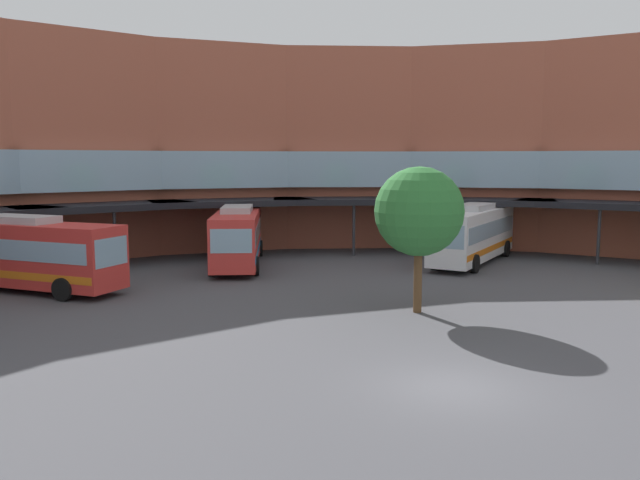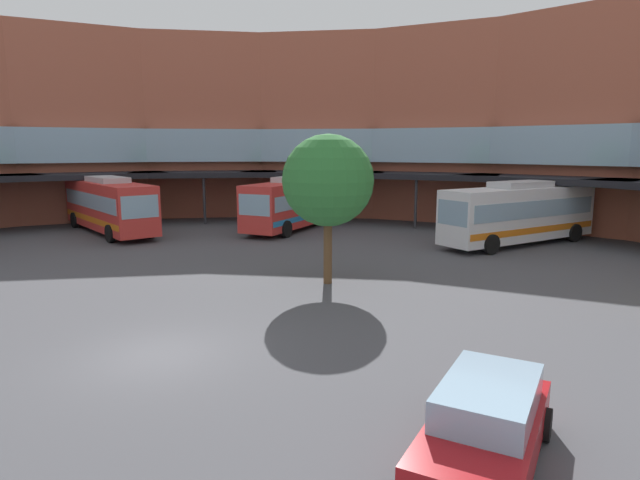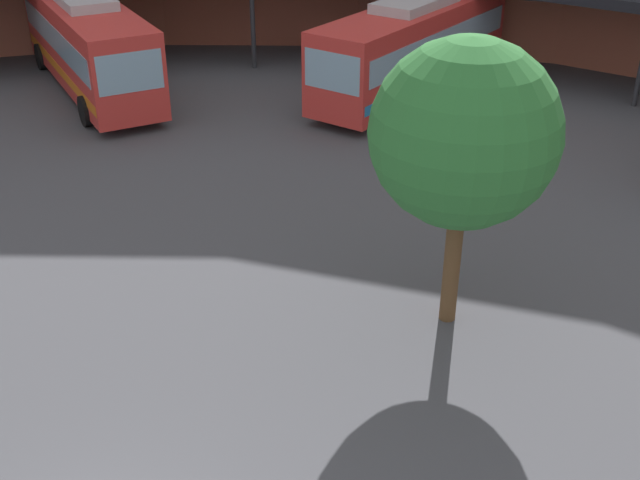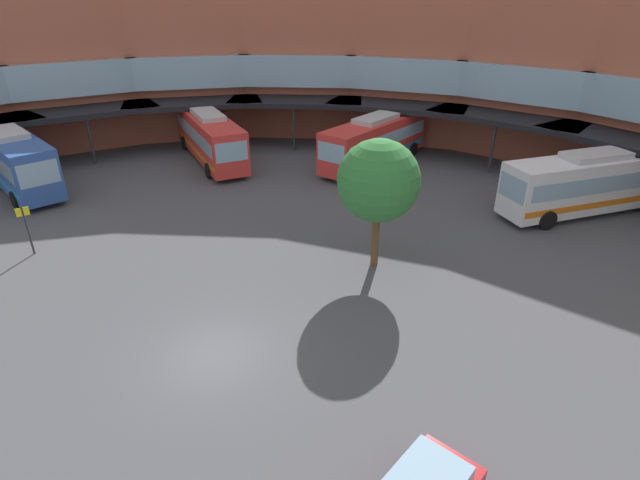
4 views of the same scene
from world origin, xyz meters
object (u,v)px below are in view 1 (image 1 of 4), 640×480
bus_1 (473,233)px  bus_3 (238,235)px  plaza_tree (419,212)px  bus_2 (20,252)px

bus_1 → bus_3: size_ratio=0.89×
bus_3 → plaza_tree: 15.86m
bus_2 → bus_3: bearing=59.8°
plaza_tree → bus_1: bearing=47.1°
bus_2 → bus_3: bus_2 is taller
bus_1 → bus_2: size_ratio=0.98×
bus_1 → plaza_tree: (-10.00, -10.76, 2.46)m
bus_3 → plaza_tree: plaza_tree is taller
bus_2 → bus_1: bearing=41.5°
plaza_tree → bus_2: bearing=145.1°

